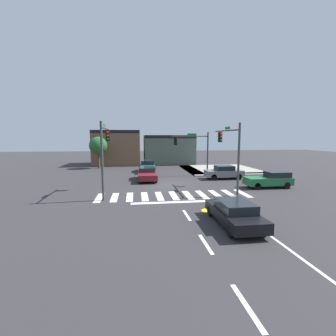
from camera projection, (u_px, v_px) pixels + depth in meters
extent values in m
plane|color=#302D30|center=(167.00, 185.00, 23.95)|extent=(120.00, 120.00, 0.00)
cube|color=silver|center=(99.00, 198.00, 18.76)|extent=(0.51, 2.94, 0.01)
cube|color=silver|center=(115.00, 197.00, 18.91)|extent=(0.51, 2.94, 0.01)
cube|color=silver|center=(130.00, 197.00, 19.06)|extent=(0.51, 2.94, 0.01)
cube|color=silver|center=(145.00, 196.00, 19.22)|extent=(0.51, 2.94, 0.01)
cube|color=silver|center=(159.00, 196.00, 19.37)|extent=(0.51, 2.94, 0.01)
cube|color=silver|center=(174.00, 195.00, 19.52)|extent=(0.51, 2.94, 0.01)
cube|color=silver|center=(188.00, 195.00, 19.68)|extent=(0.51, 2.94, 0.01)
cube|color=silver|center=(202.00, 195.00, 19.83)|extent=(0.51, 2.94, 0.01)
cube|color=silver|center=(216.00, 194.00, 19.98)|extent=(0.51, 2.94, 0.01)
cube|color=silver|center=(229.00, 194.00, 20.13)|extent=(0.51, 2.94, 0.01)
cube|color=silver|center=(243.00, 193.00, 20.29)|extent=(0.51, 2.94, 0.01)
cube|color=white|center=(178.00, 202.00, 17.56)|extent=(6.80, 0.50, 0.01)
cube|color=white|center=(187.00, 215.00, 14.61)|extent=(0.16, 2.00, 0.01)
cube|color=white|center=(206.00, 244.00, 10.67)|extent=(0.16, 2.00, 0.01)
cube|color=white|center=(247.00, 306.00, 6.74)|extent=(0.16, 2.00, 0.01)
cube|color=white|center=(316.00, 269.00, 8.65)|extent=(0.14, 18.00, 0.01)
cylinder|color=yellow|center=(209.00, 211.00, 15.52)|extent=(1.00, 1.00, 0.01)
cylinder|color=white|center=(206.00, 211.00, 15.49)|extent=(0.16, 0.16, 0.00)
cylinder|color=white|center=(213.00, 210.00, 15.55)|extent=(0.16, 0.16, 0.00)
cube|color=white|center=(209.00, 210.00, 15.52)|extent=(0.45, 0.04, 0.00)
cube|color=#9E998E|center=(233.00, 174.00, 30.23)|extent=(10.00, 1.60, 0.15)
cube|color=#9E998E|center=(191.00, 170.00, 34.40)|extent=(1.60, 10.00, 0.15)
cube|color=#9E998E|center=(220.00, 169.00, 34.95)|extent=(10.00, 10.00, 0.15)
cube|color=brown|center=(117.00, 147.00, 41.93)|extent=(7.71, 6.95, 5.79)
cube|color=black|center=(115.00, 132.00, 38.38)|extent=(7.71, 0.50, 0.50)
cube|color=#4C564C|center=(169.00, 150.00, 42.37)|extent=(8.53, 5.38, 4.98)
cube|color=black|center=(171.00, 137.00, 39.64)|extent=(8.53, 0.50, 0.50)
cylinder|color=#383A3D|center=(102.00, 161.00, 17.71)|extent=(0.18, 0.18, 5.81)
cylinder|color=#383A3D|center=(105.00, 128.00, 19.72)|extent=(0.12, 4.72, 0.12)
cube|color=black|center=(108.00, 136.00, 21.55)|extent=(0.32, 0.32, 0.95)
sphere|color=red|center=(107.00, 132.00, 21.34)|extent=(0.22, 0.22, 0.22)
sphere|color=#4C330C|center=(108.00, 136.00, 21.38)|extent=(0.22, 0.22, 0.22)
sphere|color=#0C3814|center=(108.00, 139.00, 21.42)|extent=(0.22, 0.22, 0.22)
cube|color=#197233|center=(105.00, 126.00, 19.46)|extent=(0.03, 1.10, 0.24)
cylinder|color=#383A3D|center=(208.00, 154.00, 29.62)|extent=(0.18, 0.18, 5.26)
cylinder|color=#383A3D|center=(190.00, 136.00, 29.07)|extent=(4.44, 0.12, 0.12)
cube|color=black|center=(175.00, 141.00, 28.91)|extent=(0.32, 0.32, 0.95)
sphere|color=red|center=(177.00, 139.00, 28.89)|extent=(0.22, 0.22, 0.22)
sphere|color=#4C330C|center=(177.00, 141.00, 28.93)|extent=(0.22, 0.22, 0.22)
sphere|color=#0C3814|center=(177.00, 144.00, 28.96)|extent=(0.22, 0.22, 0.22)
cube|color=#197233|center=(192.00, 134.00, 29.07)|extent=(1.10, 0.03, 0.24)
cylinder|color=#383A3D|center=(239.00, 160.00, 19.20)|extent=(0.18, 0.18, 5.78)
cylinder|color=#383A3D|center=(226.00, 131.00, 21.70)|extent=(0.12, 5.68, 0.12)
cube|color=black|center=(220.00, 137.00, 23.31)|extent=(0.32, 0.32, 0.95)
sphere|color=red|center=(221.00, 134.00, 23.10)|extent=(0.22, 0.22, 0.22)
sphere|color=#4C330C|center=(221.00, 137.00, 23.14)|extent=(0.22, 0.22, 0.22)
sphere|color=#0C3814|center=(221.00, 140.00, 23.18)|extent=(0.22, 0.22, 0.22)
cube|color=#197233|center=(228.00, 128.00, 21.39)|extent=(0.03, 1.10, 0.24)
cube|color=#196B70|center=(147.00, 167.00, 32.83)|extent=(1.84, 4.72, 0.70)
cube|color=black|center=(147.00, 162.00, 32.98)|extent=(1.62, 2.35, 0.57)
cylinder|color=black|center=(154.00, 171.00, 31.40)|extent=(0.22, 0.63, 0.63)
cylinder|color=black|center=(142.00, 171.00, 31.19)|extent=(0.22, 0.63, 0.63)
cylinder|color=black|center=(153.00, 168.00, 34.56)|extent=(0.22, 0.63, 0.63)
cylinder|color=black|center=(141.00, 168.00, 34.35)|extent=(0.22, 0.63, 0.63)
cube|color=slate|center=(224.00, 173.00, 27.20)|extent=(4.12, 1.80, 0.68)
cube|color=black|center=(224.00, 168.00, 27.13)|extent=(1.93, 1.58, 0.52)
cylinder|color=black|center=(233.00, 175.00, 28.20)|extent=(0.68, 0.22, 0.68)
cylinder|color=black|center=(239.00, 177.00, 26.65)|extent=(0.68, 0.22, 0.68)
cylinder|color=black|center=(209.00, 175.00, 27.83)|extent=(0.68, 0.22, 0.68)
cylinder|color=black|center=(214.00, 177.00, 26.28)|extent=(0.68, 0.22, 0.68)
cube|color=maroon|center=(147.00, 175.00, 26.34)|extent=(1.94, 4.76, 0.59)
cube|color=black|center=(146.00, 169.00, 27.07)|extent=(1.70, 2.25, 0.45)
cylinder|color=black|center=(156.00, 180.00, 24.90)|extent=(0.22, 0.62, 0.62)
cylinder|color=black|center=(139.00, 180.00, 24.67)|extent=(0.22, 0.62, 0.62)
cylinder|color=black|center=(154.00, 175.00, 28.08)|extent=(0.22, 0.62, 0.62)
cylinder|color=black|center=(139.00, 175.00, 27.86)|extent=(0.22, 0.62, 0.62)
cube|color=black|center=(234.00, 215.00, 12.98)|extent=(1.82, 4.63, 0.56)
cube|color=black|center=(235.00, 206.00, 12.77)|extent=(1.60, 2.20, 0.48)
cylinder|color=black|center=(210.00, 211.00, 14.45)|extent=(0.22, 0.61, 0.61)
cylinder|color=black|center=(236.00, 210.00, 14.66)|extent=(0.22, 0.61, 0.61)
cylinder|color=black|center=(231.00, 231.00, 11.35)|extent=(0.22, 0.61, 0.61)
cylinder|color=black|center=(263.00, 229.00, 11.56)|extent=(0.22, 0.61, 0.61)
cube|color=#1E6638|center=(268.00, 181.00, 22.51)|extent=(4.17, 1.72, 0.69)
cube|color=black|center=(277.00, 174.00, 22.55)|extent=(1.98, 1.51, 0.51)
cylinder|color=black|center=(257.00, 186.00, 21.62)|extent=(0.63, 0.22, 0.63)
cylinder|color=black|center=(249.00, 183.00, 23.10)|extent=(0.63, 0.22, 0.63)
cylinder|color=black|center=(287.00, 185.00, 21.99)|extent=(0.63, 0.22, 0.63)
cylinder|color=black|center=(277.00, 182.00, 23.47)|extent=(0.63, 0.22, 0.63)
cylinder|color=#4C3823|center=(99.00, 159.00, 36.42)|extent=(0.36, 0.36, 2.80)
sphere|color=#235628|center=(98.00, 146.00, 36.17)|extent=(2.65, 2.65, 2.65)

